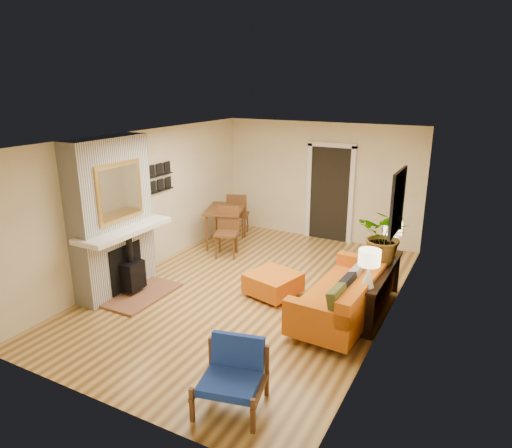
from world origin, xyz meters
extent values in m
plane|color=tan|center=(0.00, 0.00, 0.00)|extent=(6.50, 6.50, 0.00)
plane|color=white|center=(0.00, 0.00, 2.60)|extent=(6.50, 6.50, 0.00)
plane|color=#F2E5BD|center=(0.00, 3.25, 1.30)|extent=(4.50, 0.00, 4.50)
plane|color=#F2E5BD|center=(0.00, -3.25, 1.30)|extent=(4.50, 0.00, 4.50)
plane|color=#F2E5BD|center=(-2.25, 0.00, 1.30)|extent=(0.00, 6.50, 6.50)
plane|color=#F2E5BD|center=(2.25, 0.00, 1.30)|extent=(0.00, 6.50, 6.50)
cube|color=black|center=(0.25, 3.22, 1.05)|extent=(0.88, 0.06, 2.10)
cube|color=white|center=(-0.24, 3.21, 1.05)|extent=(0.10, 0.08, 2.18)
cube|color=white|center=(0.74, 3.21, 1.05)|extent=(0.10, 0.08, 2.18)
cube|color=white|center=(0.25, 3.21, 2.13)|extent=(1.08, 0.08, 0.10)
cube|color=black|center=(2.22, 0.40, 1.75)|extent=(0.04, 0.85, 0.95)
cube|color=slate|center=(2.19, 0.40, 1.75)|extent=(0.01, 0.70, 0.80)
cube|color=black|center=(-2.21, 0.35, 1.42)|extent=(0.06, 0.95, 0.02)
cube|color=black|center=(-2.21, 0.35, 1.72)|extent=(0.06, 0.95, 0.02)
cube|color=white|center=(-2.04, -1.00, 1.86)|extent=(0.42, 1.50, 1.48)
cube|color=white|center=(-2.04, -1.00, 0.56)|extent=(0.42, 1.50, 1.12)
cube|color=white|center=(-1.79, -1.00, 1.12)|extent=(0.60, 1.68, 0.08)
cube|color=black|center=(-1.83, -1.00, 0.45)|extent=(0.03, 0.72, 0.78)
cube|color=brown|center=(-1.53, -1.00, 0.02)|extent=(0.75, 1.30, 0.04)
cube|color=black|center=(-1.71, -1.00, 0.34)|extent=(0.30, 0.36, 0.48)
cylinder|color=black|center=(-1.71, -1.00, 0.78)|extent=(0.10, 0.10, 0.40)
cube|color=gold|center=(-1.82, -1.00, 1.75)|extent=(0.04, 0.95, 0.95)
cube|color=silver|center=(-1.80, -1.00, 1.75)|extent=(0.01, 0.82, 0.82)
cylinder|color=silver|center=(1.24, -1.06, 0.05)|extent=(0.04, 0.04, 0.10)
cylinder|color=silver|center=(1.97, -1.10, 0.05)|extent=(0.04, 0.04, 0.10)
cylinder|color=silver|center=(1.33, 0.88, 0.05)|extent=(0.04, 0.04, 0.10)
cylinder|color=silver|center=(2.06, 0.85, 0.05)|extent=(0.04, 0.04, 0.10)
cube|color=#C26912|center=(1.65, -0.11, 0.26)|extent=(1.05, 2.24, 0.31)
cube|color=#C26912|center=(2.02, -0.12, 0.60)|extent=(0.32, 2.21, 0.37)
cube|color=#C26912|center=(1.60, -1.11, 0.52)|extent=(0.95, 0.23, 0.21)
cube|color=#C26912|center=(1.70, 0.90, 0.52)|extent=(0.95, 0.23, 0.21)
cube|color=#4A5122|center=(1.83, -0.95, 0.65)|extent=(0.23, 0.43, 0.44)
cube|color=black|center=(1.85, -0.54, 0.65)|extent=(0.23, 0.43, 0.44)
cube|color=gray|center=(1.87, -0.12, 0.65)|extent=(0.23, 0.43, 0.44)
cube|color=#9A2F1C|center=(1.89, 0.25, 0.65)|extent=(0.23, 0.43, 0.44)
cube|color=black|center=(1.91, 0.67, 0.65)|extent=(0.23, 0.43, 0.44)
cylinder|color=silver|center=(0.03, -0.17, 0.03)|extent=(0.04, 0.04, 0.06)
cylinder|color=silver|center=(0.62, -0.32, 0.03)|extent=(0.04, 0.04, 0.06)
cylinder|color=silver|center=(0.18, 0.43, 0.03)|extent=(0.04, 0.04, 0.06)
cylinder|color=silver|center=(0.77, 0.28, 0.03)|extent=(0.04, 0.04, 0.06)
cube|color=#C26912|center=(0.40, 0.06, 0.22)|extent=(0.92, 0.92, 0.32)
cube|color=brown|center=(0.88, -2.73, 0.27)|extent=(0.20, 0.68, 0.05)
cube|color=brown|center=(0.95, -3.02, 0.20)|extent=(0.06, 0.06, 0.40)
cube|color=brown|center=(0.81, -2.43, 0.32)|extent=(0.06, 0.06, 0.64)
cube|color=brown|center=(1.52, -2.57, 0.27)|extent=(0.20, 0.68, 0.05)
cube|color=brown|center=(1.59, -2.87, 0.20)|extent=(0.06, 0.06, 0.40)
cube|color=brown|center=(1.45, -2.28, 0.32)|extent=(0.06, 0.06, 0.64)
cube|color=#1D35B0|center=(1.20, -2.65, 0.33)|extent=(0.72, 0.69, 0.09)
cube|color=#1D35B0|center=(1.14, -2.38, 0.55)|extent=(0.62, 0.29, 0.38)
cube|color=brown|center=(-1.61, 1.83, 0.80)|extent=(1.08, 1.28, 0.04)
cylinder|color=brown|center=(-1.74, 1.29, 0.39)|extent=(0.06, 0.06, 0.78)
cylinder|color=brown|center=(-1.17, 1.49, 0.39)|extent=(0.06, 0.06, 0.78)
cylinder|color=brown|center=(-2.06, 2.16, 0.39)|extent=(0.06, 0.06, 0.78)
cylinder|color=brown|center=(-1.49, 2.37, 0.39)|extent=(0.06, 0.06, 0.78)
cube|color=brown|center=(-1.22, 1.22, 0.49)|extent=(0.58, 0.58, 0.04)
cube|color=brown|center=(-1.29, 1.43, 0.76)|extent=(0.44, 0.20, 0.50)
cylinder|color=brown|center=(-1.33, 0.99, 0.24)|extent=(0.04, 0.04, 0.48)
cylinder|color=brown|center=(-0.98, 1.11, 0.24)|extent=(0.04, 0.04, 0.48)
cylinder|color=brown|center=(-1.46, 1.33, 0.24)|extent=(0.04, 0.04, 0.48)
cylinder|color=brown|center=(-1.11, 1.46, 0.24)|extent=(0.04, 0.04, 0.48)
cube|color=brown|center=(-1.70, 2.54, 0.49)|extent=(0.58, 0.58, 0.04)
cube|color=brown|center=(-1.63, 2.34, 0.76)|extent=(0.44, 0.20, 0.50)
cylinder|color=brown|center=(-1.81, 2.31, 0.24)|extent=(0.04, 0.04, 0.48)
cylinder|color=brown|center=(-1.47, 2.43, 0.24)|extent=(0.04, 0.04, 0.48)
cylinder|color=brown|center=(-1.94, 2.65, 0.24)|extent=(0.04, 0.04, 0.48)
cylinder|color=brown|center=(-1.59, 2.78, 0.24)|extent=(0.04, 0.04, 0.48)
cube|color=black|center=(2.07, 0.29, 0.70)|extent=(0.34, 1.85, 0.05)
cube|color=black|center=(2.07, -0.56, 0.34)|extent=(0.30, 0.04, 0.68)
cube|color=black|center=(2.07, 1.14, 0.34)|extent=(0.30, 0.04, 0.68)
cone|color=white|center=(2.07, -0.44, 0.88)|extent=(0.18, 0.18, 0.30)
cylinder|color=white|center=(2.07, -0.44, 1.05)|extent=(0.03, 0.03, 0.06)
cylinder|color=#FFEABF|center=(2.07, -0.44, 1.16)|extent=(0.30, 0.30, 0.22)
cone|color=white|center=(2.07, 1.03, 0.88)|extent=(0.18, 0.18, 0.30)
cylinder|color=white|center=(2.07, 1.03, 1.05)|extent=(0.03, 0.03, 0.06)
cylinder|color=#FFEABF|center=(2.07, 1.03, 1.16)|extent=(0.30, 0.30, 0.22)
imported|color=#1E5919|center=(2.06, 0.56, 1.16)|extent=(0.89, 0.80, 0.87)
camera|label=1|loc=(3.40, -6.21, 3.42)|focal=32.00mm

